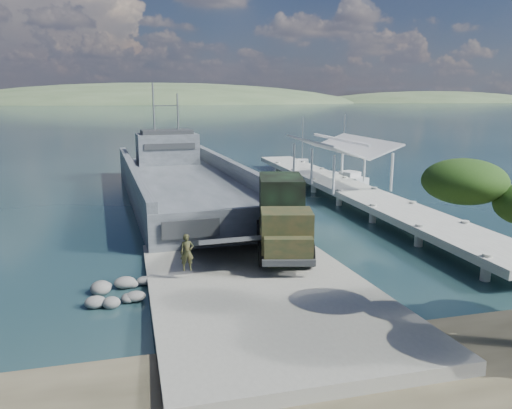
# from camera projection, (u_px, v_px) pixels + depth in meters

# --- Properties ---
(ground) EXTENTS (1400.00, 1400.00, 0.00)m
(ground) POSITION_uv_depth(u_px,v_px,m) (255.00, 287.00, 24.07)
(ground) COLOR #163337
(ground) RESTS_ON ground
(boat_ramp) EXTENTS (10.00, 18.00, 0.50)m
(boat_ramp) POSITION_uv_depth(u_px,v_px,m) (260.00, 290.00, 23.08)
(boat_ramp) COLOR gray
(boat_ramp) RESTS_ON ground
(shoreline_rocks) EXTENTS (3.20, 5.60, 0.90)m
(shoreline_rocks) POSITION_uv_depth(u_px,v_px,m) (122.00, 296.00, 23.04)
(shoreline_rocks) COLOR #5E5E5C
(shoreline_rocks) RESTS_ON ground
(distant_headlands) EXTENTS (1000.00, 240.00, 48.00)m
(distant_headlands) POSITION_uv_depth(u_px,v_px,m) (176.00, 103.00, 566.01)
(distant_headlands) COLOR #3F5635
(distant_headlands) RESTS_ON ground
(pier) EXTENTS (6.40, 44.00, 6.10)m
(pier) POSITION_uv_depth(u_px,v_px,m) (344.00, 180.00, 44.64)
(pier) COLOR gray
(pier) RESTS_ON ground
(landing_craft) EXTENTS (11.35, 38.02, 11.17)m
(landing_craft) POSITION_uv_depth(u_px,v_px,m) (185.00, 188.00, 44.55)
(landing_craft) COLOR #434A4F
(landing_craft) RESTS_ON ground
(military_truck) EXTENTS (4.46, 8.84, 3.94)m
(military_truck) POSITION_uv_depth(u_px,v_px,m) (282.00, 215.00, 28.00)
(military_truck) COLOR black
(military_truck) RESTS_ON boat_ramp
(soldier) EXTENTS (0.65, 0.42, 1.77)m
(soldier) POSITION_uv_depth(u_px,v_px,m) (187.00, 260.00, 23.75)
(soldier) COLOR #212F1A
(soldier) RESTS_ON boat_ramp
(sailboat_near) EXTENTS (3.61, 6.32, 7.40)m
(sailboat_near) POSITION_uv_depth(u_px,v_px,m) (343.00, 178.00, 53.11)
(sailboat_near) COLOR silver
(sailboat_near) RESTS_ON ground
(sailboat_far) EXTENTS (3.10, 5.67, 6.64)m
(sailboat_far) POSITION_uv_depth(u_px,v_px,m) (302.00, 165.00, 63.90)
(sailboat_far) COLOR silver
(sailboat_far) RESTS_ON ground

